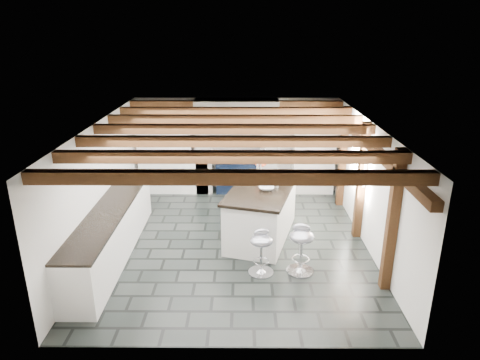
{
  "coord_description": "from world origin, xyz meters",
  "views": [
    {
      "loc": [
        0.15,
        -7.48,
        3.93
      ],
      "look_at": [
        0.1,
        0.4,
        1.1
      ],
      "focal_mm": 32.0,
      "sensor_mm": 36.0,
      "label": 1
    }
  ],
  "objects_px": {
    "range_cooker": "(237,173)",
    "bar_stool_near": "(302,244)",
    "bar_stool_far": "(261,247)",
    "kitchen_island": "(262,211)"
  },
  "relations": [
    {
      "from": "kitchen_island",
      "to": "bar_stool_far",
      "type": "xyz_separation_m",
      "value": [
        -0.07,
        -1.37,
        -0.04
      ]
    },
    {
      "from": "range_cooker",
      "to": "bar_stool_far",
      "type": "distance_m",
      "value": 3.9
    },
    {
      "from": "range_cooker",
      "to": "bar_stool_far",
      "type": "height_order",
      "value": "range_cooker"
    },
    {
      "from": "range_cooker",
      "to": "kitchen_island",
      "type": "distance_m",
      "value": 2.56
    },
    {
      "from": "range_cooker",
      "to": "bar_stool_near",
      "type": "height_order",
      "value": "range_cooker"
    },
    {
      "from": "range_cooker",
      "to": "bar_stool_near",
      "type": "bearing_deg",
      "value": -73.5
    },
    {
      "from": "range_cooker",
      "to": "bar_stool_near",
      "type": "distance_m",
      "value": 3.99
    },
    {
      "from": "kitchen_island",
      "to": "range_cooker",
      "type": "bearing_deg",
      "value": 117.71
    },
    {
      "from": "bar_stool_near",
      "to": "bar_stool_far",
      "type": "height_order",
      "value": "bar_stool_near"
    },
    {
      "from": "range_cooker",
      "to": "bar_stool_far",
      "type": "xyz_separation_m",
      "value": [
        0.46,
        -3.87,
        0.02
      ]
    }
  ]
}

